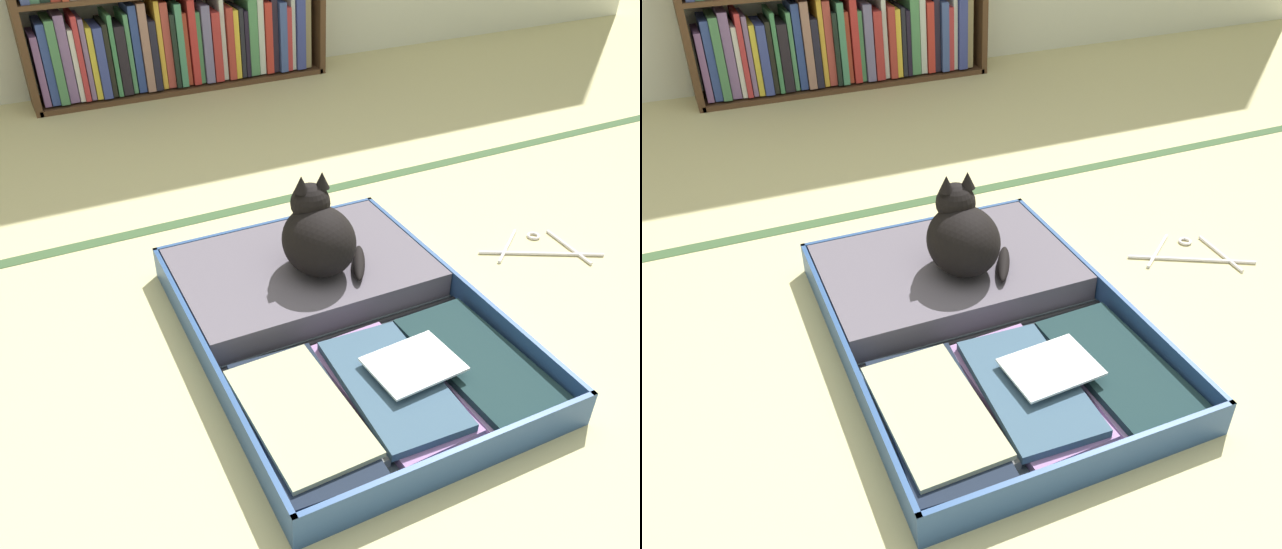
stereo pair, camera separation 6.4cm
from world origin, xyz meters
TOP-DOWN VIEW (x-y plane):
  - ground_plane at (0.00, 0.00)m, footprint 10.00×10.00m
  - tatami_border at (0.00, 0.99)m, footprint 4.80×0.05m
  - open_suitcase at (-0.03, 0.31)m, footprint 0.71×0.97m
  - black_cat at (0.00, 0.43)m, footprint 0.25×0.23m
  - clothes_hanger at (0.71, 0.35)m, footprint 0.33×0.26m

SIDE VIEW (x-z plane):
  - ground_plane at x=0.00m, z-range 0.00..0.00m
  - tatami_border at x=0.00m, z-range 0.00..0.00m
  - clothes_hanger at x=0.71m, z-range 0.00..0.01m
  - open_suitcase at x=-0.03m, z-range -0.01..0.08m
  - black_cat at x=0.00m, z-range 0.06..0.32m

